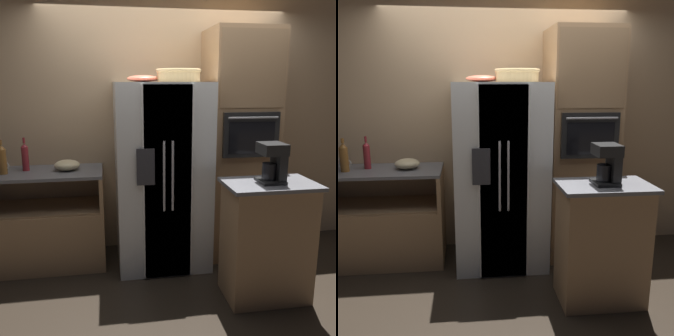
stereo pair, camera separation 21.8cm
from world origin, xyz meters
TOP-DOWN VIEW (x-y plane):
  - ground_plane at (0.00, 0.00)m, footprint 20.00×20.00m
  - wall_back at (0.00, 0.48)m, footprint 12.00×0.06m
  - counter_left at (-1.41, 0.14)m, footprint 1.45×0.60m
  - refrigerator at (-0.10, 0.04)m, footprint 0.87×0.83m
  - wall_oven at (0.71, 0.13)m, footprint 0.66×0.68m
  - island_counter at (0.65, -0.77)m, footprint 0.73×0.47m
  - wicker_basket at (0.06, 0.02)m, footprint 0.42×0.42m
  - fruit_bowl at (-0.26, 0.11)m, footprint 0.31×0.31m
  - bottle_tall at (-1.58, 0.10)m, footprint 0.08×0.08m
  - bottle_short at (-1.39, 0.20)m, footprint 0.06×0.06m
  - mug at (-1.62, 0.22)m, footprint 0.12×0.08m
  - mixing_bowl at (-1.01, 0.16)m, footprint 0.24×0.24m
  - coffee_maker at (0.67, -0.77)m, footprint 0.19×0.22m

SIDE VIEW (x-z plane):
  - ground_plane at x=0.00m, z-range 0.00..0.00m
  - counter_left at x=-1.41m, z-range -0.13..0.82m
  - island_counter at x=0.65m, z-range 0.00..1.00m
  - refrigerator at x=-0.10m, z-range 0.00..1.78m
  - mixing_bowl at x=-1.01m, z-range 0.95..1.05m
  - mug at x=-1.62m, z-range 0.95..1.06m
  - bottle_short at x=-1.39m, z-range 0.93..1.25m
  - bottle_tall at x=-1.58m, z-range 0.93..1.25m
  - wall_oven at x=0.71m, z-range 0.00..2.29m
  - coffee_maker at x=0.67m, z-range 1.01..1.33m
  - wall_back at x=0.00m, z-range 0.00..2.80m
  - fruit_bowl at x=-0.26m, z-range 1.78..1.84m
  - wicker_basket at x=0.06m, z-range 1.79..1.90m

